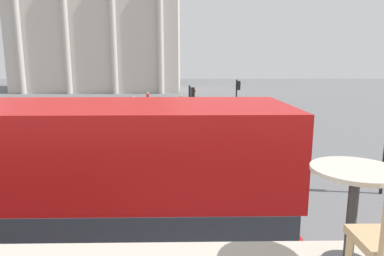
# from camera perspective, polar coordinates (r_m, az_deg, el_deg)

# --- Properties ---
(double_decker_bus) EXTENTS (10.22, 2.75, 4.13)m
(double_decker_bus) POSITION_cam_1_polar(r_m,az_deg,el_deg) (7.28, -28.63, -11.05)
(double_decker_bus) COLOR black
(double_decker_bus) RESTS_ON ground_plane
(cafe_dining_table) EXTENTS (0.60, 0.60, 0.73)m
(cafe_dining_table) POSITION_cam_1_polar(r_m,az_deg,el_deg) (2.64, 25.34, -10.10)
(cafe_dining_table) COLOR #2D2D30
(cafe_dining_table) RESTS_ON cafe_floor_slab
(plaza_building_left) EXTENTS (27.33, 16.54, 22.60)m
(plaza_building_left) POSITION_cam_1_polar(r_m,az_deg,el_deg) (63.74, -14.81, 16.38)
(plaza_building_left) COLOR #BCB2A8
(plaza_building_left) RESTS_ON ground_plane
(traffic_light_mid) EXTENTS (0.42, 0.24, 3.58)m
(traffic_light_mid) POSITION_cam_1_polar(r_m,az_deg,el_deg) (19.13, -0.16, 3.41)
(traffic_light_mid) COLOR black
(traffic_light_mid) RESTS_ON ground_plane
(traffic_light_far) EXTENTS (0.42, 0.24, 3.52)m
(traffic_light_far) POSITION_cam_1_polar(r_m,az_deg,el_deg) (27.02, 7.57, 5.44)
(traffic_light_far) COLOR black
(traffic_light_far) RESTS_ON ground_plane
(pedestrian_olive) EXTENTS (0.32, 0.32, 1.82)m
(pedestrian_olive) POSITION_cam_1_polar(r_m,az_deg,el_deg) (31.45, -9.62, 3.84)
(pedestrian_olive) COLOR #282B33
(pedestrian_olive) RESTS_ON ground_plane
(pedestrian_grey) EXTENTS (0.32, 0.32, 1.68)m
(pedestrian_grey) POSITION_cam_1_polar(r_m,az_deg,el_deg) (33.86, -1.81, 4.33)
(pedestrian_grey) COLOR #282B33
(pedestrian_grey) RESTS_ON ground_plane
(pedestrian_red) EXTENTS (0.32, 0.32, 1.73)m
(pedestrian_red) POSITION_cam_1_polar(r_m,az_deg,el_deg) (36.81, -7.35, 4.82)
(pedestrian_red) COLOR #282B33
(pedestrian_red) RESTS_ON ground_plane
(pedestrian_black) EXTENTS (0.32, 0.32, 1.77)m
(pedestrian_black) POSITION_cam_1_polar(r_m,az_deg,el_deg) (23.48, 15.78, 1.13)
(pedestrian_black) COLOR #282B33
(pedestrian_black) RESTS_ON ground_plane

